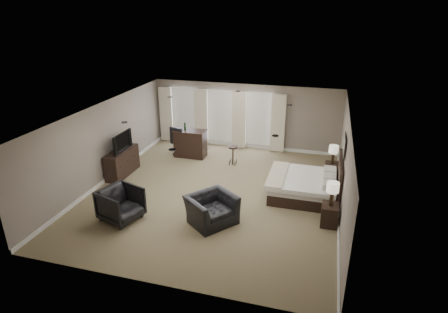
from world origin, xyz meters
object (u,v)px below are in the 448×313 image
(bar_stool_right, at_px, (233,156))
(dresser, at_px, (122,162))
(bed, at_px, (301,176))
(bar_stool_left, at_px, (180,139))
(armchair_near, at_px, (212,205))
(bar_counter, at_px, (190,143))
(tv, at_px, (121,148))
(desk_chair, at_px, (180,140))
(nightstand_far, at_px, (331,171))
(nightstand_near, at_px, (329,215))
(lamp_far, at_px, (333,155))
(armchair_far, at_px, (121,203))
(lamp_near, at_px, (332,194))

(bar_stool_right, bearing_deg, dresser, -151.66)
(bed, xyz_separation_m, bar_stool_left, (-5.07, 2.76, -0.25))
(armchair_near, distance_m, bar_counter, 4.81)
(tv, height_order, desk_chair, desk_chair)
(nightstand_far, height_order, bar_stool_right, bar_stool_right)
(bed, xyz_separation_m, nightstand_near, (0.89, -1.45, -0.36))
(bed, distance_m, bar_stool_left, 5.78)
(nightstand_far, bearing_deg, lamp_far, 0.00)
(lamp_far, distance_m, dresser, 7.10)
(dresser, bearing_deg, bar_stool_left, 71.43)
(armchair_far, relative_size, bar_counter, 0.82)
(lamp_far, bearing_deg, nightstand_far, 0.00)
(bed, height_order, nightstand_far, bed)
(nightstand_far, xyz_separation_m, tv, (-6.92, -1.54, 0.68))
(armchair_far, height_order, bar_counter, bar_counter)
(nightstand_far, relative_size, bar_counter, 0.47)
(lamp_far, xyz_separation_m, bar_stool_right, (-3.48, 0.31, -0.53))
(dresser, bearing_deg, bed, 0.90)
(nightstand_far, distance_m, desk_chair, 5.75)
(lamp_far, xyz_separation_m, armchair_far, (-5.46, -4.15, -0.39))
(lamp_far, relative_size, dresser, 0.41)
(nightstand_far, relative_size, bar_stool_left, 0.71)
(nightstand_near, relative_size, bar_counter, 0.48)
(tv, xyz_separation_m, bar_stool_right, (3.44, 1.86, -0.61))
(desk_chair, bearing_deg, bar_stool_left, -54.36)
(bar_counter, bearing_deg, nightstand_near, -34.07)
(bar_counter, relative_size, bar_stool_left, 1.52)
(bed, bearing_deg, bar_counter, 154.29)
(dresser, bearing_deg, nightstand_far, 12.59)
(tv, relative_size, bar_stool_left, 1.38)
(bed, distance_m, desk_chair, 5.27)
(armchair_far, bearing_deg, bar_stool_left, 23.17)
(lamp_far, height_order, bar_stool_right, lamp_far)
(bar_stool_left, bearing_deg, lamp_far, -12.39)
(lamp_near, bearing_deg, dresser, 168.92)
(nightstand_near, height_order, bar_counter, bar_counter)
(lamp_near, height_order, lamp_far, lamp_near)
(lamp_far, xyz_separation_m, armchair_near, (-3.05, -3.63, -0.36))
(nightstand_far, relative_size, desk_chair, 0.49)
(bed, bearing_deg, nightstand_near, -58.46)
(lamp_near, bearing_deg, armchair_far, -167.13)
(nightstand_far, bearing_deg, lamp_near, -90.00)
(nightstand_near, xyz_separation_m, bar_stool_right, (-3.48, 3.21, 0.06))
(lamp_near, height_order, dresser, lamp_near)
(dresser, distance_m, tv, 0.52)
(nightstand_near, bearing_deg, desk_chair, 147.63)
(bed, relative_size, armchair_near, 1.71)
(bar_counter, height_order, bar_stool_left, bar_counter)
(lamp_near, xyz_separation_m, bar_stool_left, (-5.96, 4.21, -0.51))
(lamp_near, height_order, bar_stool_left, lamp_near)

